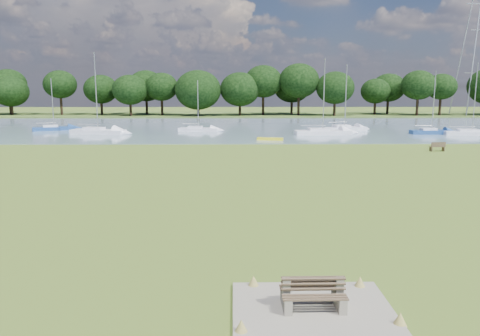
{
  "coord_description": "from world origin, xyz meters",
  "views": [
    {
      "loc": [
        -2.07,
        -25.48,
        5.84
      ],
      "look_at": [
        -1.75,
        -2.0,
        1.74
      ],
      "focal_mm": 35.0,
      "sensor_mm": 36.0,
      "label": 1
    }
  ],
  "objects_px": {
    "sailboat_3": "(431,130)",
    "sailboat_9": "(344,127)",
    "sailboat_1": "(471,131)",
    "sailboat_5": "(54,127)",
    "sailboat_7": "(198,128)",
    "bench_pair": "(313,294)",
    "riverbank_bench": "(438,147)",
    "kayak": "(270,139)",
    "sailboat_0": "(322,131)",
    "sailboat_2": "(97,130)"
  },
  "relations": [
    {
      "from": "sailboat_3",
      "to": "sailboat_7",
      "type": "relative_size",
      "value": 1.17
    },
    {
      "from": "sailboat_5",
      "to": "sailboat_7",
      "type": "relative_size",
      "value": 1.04
    },
    {
      "from": "riverbank_bench",
      "to": "sailboat_9",
      "type": "xyz_separation_m",
      "value": [
        -4.14,
        18.86,
        0.14
      ]
    },
    {
      "from": "riverbank_bench",
      "to": "kayak",
      "type": "distance_m",
      "value": 17.03
    },
    {
      "from": "riverbank_bench",
      "to": "sailboat_5",
      "type": "xyz_separation_m",
      "value": [
        -42.69,
        20.74,
        0.05
      ]
    },
    {
      "from": "sailboat_1",
      "to": "sailboat_0",
      "type": "bearing_deg",
      "value": -176.41
    },
    {
      "from": "bench_pair",
      "to": "kayak",
      "type": "relative_size",
      "value": 0.59
    },
    {
      "from": "kayak",
      "to": "sailboat_7",
      "type": "xyz_separation_m",
      "value": [
        -8.68,
        10.68,
        0.25
      ]
    },
    {
      "from": "sailboat_2",
      "to": "sailboat_9",
      "type": "height_order",
      "value": "sailboat_2"
    },
    {
      "from": "sailboat_1",
      "to": "sailboat_3",
      "type": "distance_m",
      "value": 4.57
    },
    {
      "from": "kayak",
      "to": "sailboat_3",
      "type": "height_order",
      "value": "sailboat_3"
    },
    {
      "from": "sailboat_5",
      "to": "sailboat_2",
      "type": "bearing_deg",
      "value": -57.18
    },
    {
      "from": "sailboat_0",
      "to": "sailboat_3",
      "type": "relative_size",
      "value": 1.19
    },
    {
      "from": "bench_pair",
      "to": "riverbank_bench",
      "type": "distance_m",
      "value": 34.75
    },
    {
      "from": "bench_pair",
      "to": "sailboat_5",
      "type": "relative_size",
      "value": 0.25
    },
    {
      "from": "bench_pair",
      "to": "sailboat_9",
      "type": "bearing_deg",
      "value": 75.11
    },
    {
      "from": "sailboat_0",
      "to": "sailboat_1",
      "type": "relative_size",
      "value": 1.06
    },
    {
      "from": "riverbank_bench",
      "to": "sailboat_3",
      "type": "xyz_separation_m",
      "value": [
        5.79,
        15.2,
        0.07
      ]
    },
    {
      "from": "sailboat_7",
      "to": "sailboat_3",
      "type": "bearing_deg",
      "value": -0.51
    },
    {
      "from": "bench_pair",
      "to": "sailboat_1",
      "type": "height_order",
      "value": "sailboat_1"
    },
    {
      "from": "sailboat_2",
      "to": "sailboat_7",
      "type": "bearing_deg",
      "value": 29.44
    },
    {
      "from": "riverbank_bench",
      "to": "sailboat_0",
      "type": "distance_m",
      "value": 16.71
    },
    {
      "from": "sailboat_3",
      "to": "sailboat_1",
      "type": "bearing_deg",
      "value": -17.35
    },
    {
      "from": "bench_pair",
      "to": "sailboat_3",
      "type": "relative_size",
      "value": 0.22
    },
    {
      "from": "sailboat_7",
      "to": "sailboat_9",
      "type": "distance_m",
      "value": 19.18
    },
    {
      "from": "sailboat_5",
      "to": "bench_pair",
      "type": "bearing_deg",
      "value": -86.83
    },
    {
      "from": "sailboat_1",
      "to": "sailboat_5",
      "type": "height_order",
      "value": "sailboat_1"
    },
    {
      "from": "riverbank_bench",
      "to": "sailboat_1",
      "type": "relative_size",
      "value": 0.16
    },
    {
      "from": "riverbank_bench",
      "to": "sailboat_2",
      "type": "bearing_deg",
      "value": 149.7
    },
    {
      "from": "kayak",
      "to": "sailboat_9",
      "type": "bearing_deg",
      "value": 56.53
    },
    {
      "from": "sailboat_0",
      "to": "sailboat_7",
      "type": "height_order",
      "value": "sailboat_0"
    },
    {
      "from": "sailboat_0",
      "to": "sailboat_2",
      "type": "distance_m",
      "value": 27.73
    },
    {
      "from": "sailboat_5",
      "to": "sailboat_7",
      "type": "height_order",
      "value": "sailboat_5"
    },
    {
      "from": "sailboat_2",
      "to": "sailboat_7",
      "type": "xyz_separation_m",
      "value": [
        12.18,
        3.37,
        -0.1
      ]
    },
    {
      "from": "kayak",
      "to": "sailboat_7",
      "type": "height_order",
      "value": "sailboat_7"
    },
    {
      "from": "bench_pair",
      "to": "riverbank_bench",
      "type": "height_order",
      "value": "bench_pair"
    },
    {
      "from": "bench_pair",
      "to": "riverbank_bench",
      "type": "bearing_deg",
      "value": 60.76
    },
    {
      "from": "sailboat_3",
      "to": "sailboat_5",
      "type": "xyz_separation_m",
      "value": [
        -48.48,
        5.54,
        -0.03
      ]
    },
    {
      "from": "sailboat_3",
      "to": "sailboat_9",
      "type": "xyz_separation_m",
      "value": [
        -9.93,
        3.66,
        0.07
      ]
    },
    {
      "from": "sailboat_0",
      "to": "sailboat_7",
      "type": "relative_size",
      "value": 1.39
    },
    {
      "from": "kayak",
      "to": "sailboat_9",
      "type": "height_order",
      "value": "sailboat_9"
    },
    {
      "from": "riverbank_bench",
      "to": "sailboat_1",
      "type": "bearing_deg",
      "value": 47.93
    },
    {
      "from": "bench_pair",
      "to": "sailboat_7",
      "type": "height_order",
      "value": "sailboat_7"
    },
    {
      "from": "sailboat_2",
      "to": "sailboat_5",
      "type": "relative_size",
      "value": 1.44
    },
    {
      "from": "sailboat_3",
      "to": "sailboat_2",
      "type": "bearing_deg",
      "value": 176.54
    },
    {
      "from": "bench_pair",
      "to": "sailboat_0",
      "type": "distance_m",
      "value": 46.17
    },
    {
      "from": "sailboat_0",
      "to": "riverbank_bench",
      "type": "bearing_deg",
      "value": -67.25
    },
    {
      "from": "bench_pair",
      "to": "sailboat_9",
      "type": "relative_size",
      "value": 0.2
    },
    {
      "from": "sailboat_2",
      "to": "sailboat_1",
      "type": "bearing_deg",
      "value": 11.47
    },
    {
      "from": "sailboat_0",
      "to": "kayak",
      "type": "bearing_deg",
      "value": -143.44
    }
  ]
}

